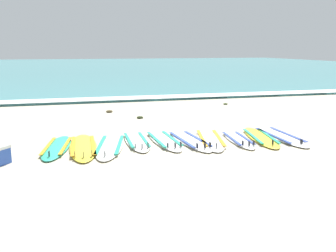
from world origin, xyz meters
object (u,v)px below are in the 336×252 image
Objects in this scene: surfboard_4 at (164,140)px; surfboard_8 at (260,137)px; surfboard_2 at (110,146)px; surfboard_7 at (238,139)px; surfboard_1 at (83,147)px; surfboard_5 at (189,140)px; surfboard_6 at (210,139)px; surfboard_0 at (57,147)px; surfboard_9 at (280,136)px; surfboard_3 at (136,141)px.

surfboard_4 and surfboard_8 have the same top height.
surfboard_2 is 1.09× the size of surfboard_4.
surfboard_2 is 3.17m from surfboard_7.
surfboard_1 is 2.57m from surfboard_5.
surfboard_2 and surfboard_5 have the same top height.
surfboard_6 is 0.69m from surfboard_7.
surfboard_5 is at bearing 177.32° from surfboard_6.
surfboard_0 is 3.16m from surfboard_5.
surfboard_2 is (1.20, -0.20, -0.00)m from surfboard_0.
surfboard_0 is at bearing 177.00° from surfboard_5.
surfboard_0 is 0.60m from surfboard_1.
surfboard_0 is 1.15× the size of surfboard_7.
surfboard_2 is at bearing -9.36° from surfboard_0.
surfboard_9 is (4.37, -0.14, -0.00)m from surfboard_2.
surfboard_0 and surfboard_3 have the same top height.
surfboard_4 is at bearing 3.85° from surfboard_1.
surfboard_8 is at bearing 178.53° from surfboard_9.
surfboard_2 and surfboard_8 have the same top height.
surfboard_1 is at bearing 178.74° from surfboard_6.
surfboard_6 is at bearing 162.66° from surfboard_7.
surfboard_7 is (1.81, -0.41, 0.00)m from surfboard_4.
surfboard_9 is (1.87, -0.14, -0.00)m from surfboard_6.
surfboard_1 is 1.97m from surfboard_4.
surfboard_3 and surfboard_5 have the same top height.
surfboard_0 is 0.95× the size of surfboard_5.
surfboard_9 is (0.55, -0.01, -0.00)m from surfboard_8.
surfboard_0 and surfboard_6 have the same top height.
surfboard_0 and surfboard_8 have the same top height.
surfboard_0 is at bearing 170.64° from surfboard_2.
surfboard_1 is 4.99m from surfboard_9.
surfboard_3 and surfboard_8 have the same top height.
surfboard_3 is at bearing 9.43° from surfboard_1.
surfboard_5 is 0.96× the size of surfboard_9.
surfboard_2 is 3.83m from surfboard_8.
surfboard_5 is 0.96× the size of surfboard_6.
surfboard_0 is 1.88m from surfboard_3.
surfboard_1 is at bearing -170.57° from surfboard_3.
surfboard_0 is 4.38m from surfboard_7.
surfboard_7 is 1.21m from surfboard_9.
surfboard_9 is at bearing -3.43° from surfboard_0.
surfboard_3 and surfboard_9 have the same top height.
surfboard_1 is (0.59, -0.12, 0.00)m from surfboard_0.
surfboard_3 is 0.87× the size of surfboard_9.
surfboard_5 is at bearing 0.94° from surfboard_2.
surfboard_4 is at bearing 0.23° from surfboard_0.
surfboard_0 is 1.22m from surfboard_2.
surfboard_3 is (1.29, 0.21, 0.00)m from surfboard_1.
surfboard_2 is 1.17× the size of surfboard_3.
surfboard_2 is 4.38m from surfboard_9.
surfboard_8 is at bearing -7.61° from surfboard_4.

